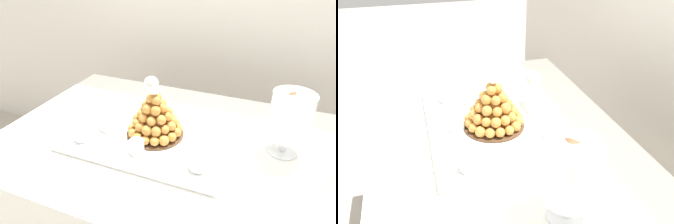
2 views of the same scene
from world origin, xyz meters
The scene contains 9 objects.
buffet_table centered at (0.00, 0.00, 0.69)m, with size 1.61×0.91×0.80m.
serving_tray centered at (-0.20, -0.05, 0.80)m, with size 0.62×0.40×0.02m.
croquembouche centered at (-0.19, -0.01, 0.88)m, with size 0.23×0.23×0.21m.
dessert_cup_left centered at (-0.44, -0.15, 0.83)m, with size 0.05×0.05×0.05m.
dessert_cup_mid_left centered at (-0.20, -0.14, 0.83)m, with size 0.06×0.06×0.05m.
dessert_cup_centre centered at (0.03, -0.14, 0.83)m, with size 0.06×0.06×0.05m.
creme_brulee_ramekin centered at (-0.38, -0.03, 0.82)m, with size 0.10×0.10×0.03m.
macaron_goblet centered at (0.28, 0.07, 0.95)m, with size 0.14×0.14×0.25m.
wine_glass centered at (-0.29, 0.18, 0.92)m, with size 0.07×0.07×0.17m.
Camera 1 is at (0.21, -0.87, 1.45)m, focal length 30.77 mm.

